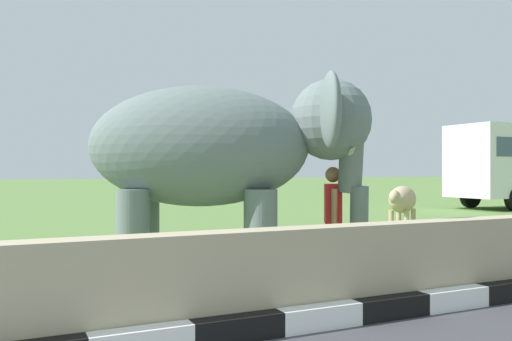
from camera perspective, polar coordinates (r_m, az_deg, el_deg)
name	(u,v)px	position (r m, az deg, el deg)	size (l,w,h in m)	color
barrier_parapet	(235,281)	(5.37, -2.27, -11.79)	(28.00, 0.36, 1.00)	tan
elephant	(225,150)	(7.52, -3.31, 2.25)	(4.04, 3.20, 2.91)	slate
person_handler	(333,216)	(7.98, 8.26, -4.85)	(0.40, 0.60, 1.66)	navy
cow_near	(402,201)	(13.43, 15.42, -3.14)	(1.74, 1.51, 1.23)	tan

